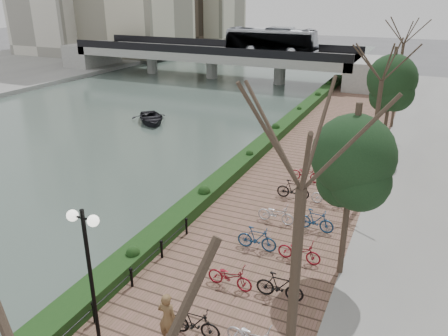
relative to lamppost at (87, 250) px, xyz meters
The scene contains 10 objects.
river_water 28.68m from the lamppost, 127.09° to the left, with size 30.00×130.00×0.02m, color #44554E.
promenade 15.70m from the lamppost, 83.03° to the left, with size 8.00×75.00×0.50m, color brown.
hedge 18.00m from the lamppost, 94.99° to the left, with size 1.10×56.00×0.60m, color #133413.
chain_fence 3.05m from the lamppost, 156.81° to the right, with size 0.10×14.10×0.70m.
lamppost is the anchor object (origin of this frame).
pedestrian 3.18m from the lamppost, 26.52° to the left, with size 0.64×0.42×1.75m, color brown.
bicycle_parking 8.06m from the lamppost, 63.72° to the left, with size 2.40×17.32×1.00m.
street_trees 11.90m from the lamppost, 60.53° to the left, with size 3.20×37.12×6.80m.
bridge 45.42m from the lamppost, 110.00° to the left, with size 36.00×10.77×6.50m.
boat 25.73m from the lamppost, 120.05° to the left, with size 2.93×4.11×0.85m, color black.
Camera 1 is at (9.78, -5.37, 10.32)m, focal length 35.00 mm.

